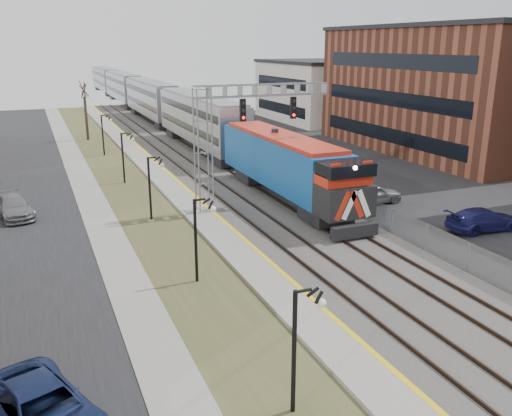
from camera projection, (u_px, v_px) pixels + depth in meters
street_west at (22, 203)px, 37.31m from camera, size 7.00×120.00×0.04m
sidewalk at (90, 196)px, 38.95m from camera, size 2.00×120.00×0.08m
grass_median at (132, 192)px, 40.05m from camera, size 4.00×120.00×0.06m
platform at (171, 187)px, 41.12m from camera, size 2.00×120.00×0.24m
ballast_bed at (233, 181)px, 42.95m from camera, size 8.00×120.00×0.20m
parking_lot at (362, 170)px, 47.36m from camera, size 16.00×120.00×0.04m
platform_edge at (182, 185)px, 41.40m from camera, size 0.24×120.00×0.01m
track_near at (209, 182)px, 42.17m from camera, size 1.58×120.00×0.15m
track_far at (251, 178)px, 43.45m from camera, size 1.58×120.00×0.15m
train at (146, 99)px, 78.53m from camera, size 3.00×108.65×5.33m
signal_gantry at (229, 126)px, 34.14m from camera, size 9.00×1.07×8.15m
lampposts at (194, 240)px, 24.69m from camera, size 0.14×62.14×4.00m
fence at (281, 168)px, 44.28m from camera, size 0.04×120.00×1.60m
bare_trees at (0, 156)px, 39.56m from camera, size 12.30×42.30×5.95m
car_lot_d at (483, 220)px, 31.71m from camera, size 4.67×2.13×1.32m
car_lot_e at (373, 194)px, 37.08m from camera, size 4.10×1.70×1.39m
car_street_a at (43, 412)px, 15.12m from camera, size 3.99×5.58×1.41m
car_street_b at (13, 207)px, 34.20m from camera, size 2.86×4.91×1.34m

